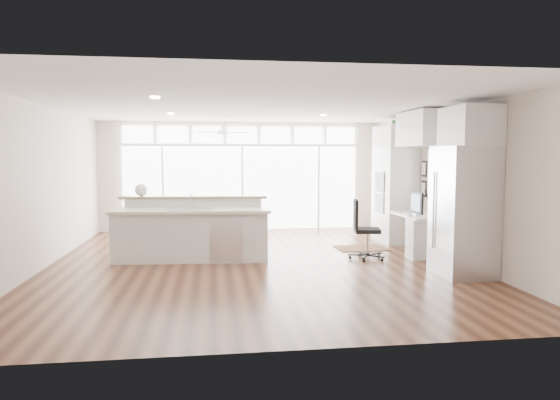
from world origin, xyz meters
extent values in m
cube|color=#3A1E12|center=(0.00, 0.00, -0.01)|extent=(7.00, 8.00, 0.02)
cube|color=silver|center=(0.00, 0.00, 2.70)|extent=(7.00, 8.00, 0.02)
cube|color=beige|center=(0.00, 4.00, 1.35)|extent=(7.00, 0.04, 2.70)
cube|color=beige|center=(0.00, -4.00, 1.35)|extent=(7.00, 0.04, 2.70)
cube|color=beige|center=(-3.50, 0.00, 1.35)|extent=(0.04, 8.00, 2.70)
cube|color=beige|center=(3.50, 0.00, 1.35)|extent=(0.04, 8.00, 2.70)
cube|color=white|center=(0.00, 3.94, 1.05)|extent=(5.80, 0.06, 2.08)
cube|color=white|center=(0.00, 3.94, 2.38)|extent=(5.90, 0.06, 0.40)
cube|color=white|center=(3.46, 0.30, 1.55)|extent=(0.04, 0.85, 0.85)
cube|color=white|center=(-0.50, 2.80, 2.48)|extent=(1.16, 1.16, 0.32)
cube|color=white|center=(0.00, 0.20, 2.68)|extent=(3.40, 3.00, 0.02)
cube|color=silver|center=(3.17, 1.80, 1.25)|extent=(0.64, 1.20, 2.50)
cube|color=silver|center=(3.13, 0.30, 0.38)|extent=(0.72, 1.30, 0.76)
cube|color=silver|center=(3.17, 0.30, 2.35)|extent=(0.64, 1.30, 0.64)
cube|color=silver|center=(3.11, -1.35, 1.00)|extent=(0.76, 0.90, 2.00)
cube|color=silver|center=(3.17, -1.35, 2.30)|extent=(0.64, 0.90, 0.60)
cube|color=black|center=(3.46, 0.92, 1.40)|extent=(0.06, 0.22, 0.80)
cube|color=silver|center=(-1.11, 0.36, 0.56)|extent=(2.87, 1.26, 1.11)
cube|color=#3D2313|center=(2.21, 1.04, 0.01)|extent=(1.01, 0.74, 0.01)
cube|color=black|center=(2.01, 0.02, 0.53)|extent=(0.64, 0.60, 1.06)
sphere|color=white|center=(-2.03, 0.82, 1.23)|extent=(0.28, 0.28, 0.23)
cube|color=black|center=(3.05, 0.30, 0.98)|extent=(0.10, 0.54, 0.45)
cube|color=white|center=(2.88, 0.30, 0.77)|extent=(0.11, 0.29, 0.01)
imported|color=#265524|center=(3.17, 1.80, 2.61)|extent=(0.27, 0.30, 0.21)
camera|label=1|loc=(-0.71, -8.55, 1.84)|focal=32.00mm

